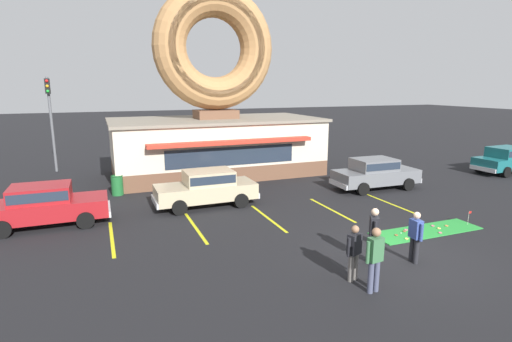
# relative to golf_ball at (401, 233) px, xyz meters

# --- Properties ---
(ground_plane) EXTENTS (160.00, 160.00, 0.00)m
(ground_plane) POSITION_rel_golf_ball_xyz_m (-1.39, -1.53, -0.05)
(ground_plane) COLOR black
(donut_shop_building) EXTENTS (12.30, 6.75, 10.96)m
(donut_shop_building) POSITION_rel_golf_ball_xyz_m (-3.30, 12.41, 3.69)
(donut_shop_building) COLOR brown
(donut_shop_building) RESTS_ON ground
(putting_mat) EXTENTS (4.36, 1.22, 0.03)m
(putting_mat) POSITION_rel_golf_ball_xyz_m (1.10, -0.08, -0.04)
(putting_mat) COLOR green
(putting_mat) RESTS_ON ground
(mini_donut_near_left) EXTENTS (0.13, 0.13, 0.04)m
(mini_donut_near_left) POSITION_rel_golf_ball_xyz_m (1.67, 0.18, -0.00)
(mini_donut_near_left) COLOR #D8667F
(mini_donut_near_left) RESTS_ON putting_mat
(mini_donut_near_right) EXTENTS (0.13, 0.13, 0.04)m
(mini_donut_near_right) POSITION_rel_golf_ball_xyz_m (-0.18, -0.49, -0.00)
(mini_donut_near_right) COLOR #E5C666
(mini_donut_near_right) RESTS_ON putting_mat
(mini_donut_mid_left) EXTENTS (0.13, 0.13, 0.04)m
(mini_donut_mid_left) POSITION_rel_golf_ball_xyz_m (1.68, -0.12, -0.00)
(mini_donut_mid_left) COLOR #E5C666
(mini_donut_mid_left) RESTS_ON putting_mat
(mini_donut_mid_centre) EXTENTS (0.13, 0.13, 0.04)m
(mini_donut_mid_centre) POSITION_rel_golf_ball_xyz_m (1.36, -0.49, -0.00)
(mini_donut_mid_centre) COLOR #D8667F
(mini_donut_mid_centre) RESTS_ON putting_mat
(mini_donut_mid_right) EXTENTS (0.13, 0.13, 0.04)m
(mini_donut_mid_right) POSITION_rel_golf_ball_xyz_m (-0.28, -0.08, -0.00)
(mini_donut_mid_right) COLOR brown
(mini_donut_mid_right) RESTS_ON putting_mat
(mini_donut_far_left) EXTENTS (0.13, 0.13, 0.04)m
(mini_donut_far_left) POSITION_rel_golf_ball_xyz_m (0.41, 0.21, -0.00)
(mini_donut_far_left) COLOR #D8667F
(mini_donut_far_left) RESTS_ON putting_mat
(mini_donut_far_centre) EXTENTS (0.13, 0.13, 0.04)m
(mini_donut_far_centre) POSITION_rel_golf_ball_xyz_m (2.17, -0.02, -0.00)
(mini_donut_far_centre) COLOR #D17F47
(mini_donut_far_centre) RESTS_ON putting_mat
(mini_donut_far_right) EXTENTS (0.13, 0.13, 0.04)m
(mini_donut_far_right) POSITION_rel_golf_ball_xyz_m (0.26, 0.11, -0.00)
(mini_donut_far_right) COLOR brown
(mini_donut_far_right) RESTS_ON putting_mat
(golf_ball) EXTENTS (0.04, 0.04, 0.04)m
(golf_ball) POSITION_rel_golf_ball_xyz_m (0.00, 0.00, 0.00)
(golf_ball) COLOR white
(golf_ball) RESTS_ON putting_mat
(putting_flag_pin) EXTENTS (0.13, 0.01, 0.55)m
(putting_flag_pin) POSITION_rel_golf_ball_xyz_m (3.07, -0.21, 0.39)
(putting_flag_pin) COLOR silver
(putting_flag_pin) RESTS_ON putting_mat
(car_grey) EXTENTS (4.61, 2.09, 1.60)m
(car_grey) POSITION_rel_golf_ball_xyz_m (3.30, 5.77, 0.82)
(car_grey) COLOR slate
(car_grey) RESTS_ON ground
(car_red) EXTENTS (4.57, 2.00, 1.60)m
(car_red) POSITION_rel_golf_ball_xyz_m (-12.02, 5.78, 0.82)
(car_red) COLOR maroon
(car_red) RESTS_ON ground
(car_teal) EXTENTS (4.64, 2.14, 1.60)m
(car_teal) POSITION_rel_golf_ball_xyz_m (13.40, 5.99, 0.82)
(car_teal) COLOR #196066
(car_teal) RESTS_ON ground
(car_champagne) EXTENTS (4.57, 1.99, 1.60)m
(car_champagne) POSITION_rel_golf_ball_xyz_m (-5.60, 6.08, 0.82)
(car_champagne) COLOR #BCAD89
(car_champagne) RESTS_ON ground
(pedestrian_blue_sweater_man) EXTENTS (0.27, 0.59, 1.60)m
(pedestrian_blue_sweater_man) POSITION_rel_golf_ball_xyz_m (-1.27, -1.98, 0.83)
(pedestrian_blue_sweater_man) COLOR #232328
(pedestrian_blue_sweater_man) RESTS_ON ground
(pedestrian_hooded_kid) EXTENTS (0.40, 0.53, 1.73)m
(pedestrian_hooded_kid) POSITION_rel_golf_ball_xyz_m (-2.48, -1.56, 0.91)
(pedestrian_hooded_kid) COLOR #474C66
(pedestrian_hooded_kid) RESTS_ON ground
(pedestrian_leather_jacket_man) EXTENTS (0.59, 0.28, 1.76)m
(pedestrian_leather_jacket_man) POSITION_rel_golf_ball_xyz_m (-3.56, -3.00, 0.94)
(pedestrian_leather_jacket_man) COLOR #474C66
(pedestrian_leather_jacket_man) RESTS_ON ground
(pedestrian_clipboard_woman) EXTENTS (0.57, 0.36, 1.60)m
(pedestrian_clipboard_woman) POSITION_rel_golf_ball_xyz_m (-3.67, -2.27, 0.83)
(pedestrian_clipboard_woman) COLOR slate
(pedestrian_clipboard_woman) RESTS_ON ground
(trash_bin) EXTENTS (0.57, 0.57, 0.97)m
(trash_bin) POSITION_rel_golf_ball_xyz_m (-9.24, 9.44, 0.45)
(trash_bin) COLOR #1E662D
(trash_bin) RESTS_ON ground
(traffic_light_pole) EXTENTS (0.28, 0.47, 5.80)m
(traffic_light_pole) POSITION_rel_golf_ball_xyz_m (-12.52, 16.62, 3.66)
(traffic_light_pole) COLOR #595B60
(traffic_light_pole) RESTS_ON ground
(parking_stripe_far_left) EXTENTS (0.12, 3.60, 0.01)m
(parking_stripe_far_left) POSITION_rel_golf_ball_xyz_m (-9.75, 3.47, -0.05)
(parking_stripe_far_left) COLOR yellow
(parking_stripe_far_left) RESTS_ON ground
(parking_stripe_left) EXTENTS (0.12, 3.60, 0.01)m
(parking_stripe_left) POSITION_rel_golf_ball_xyz_m (-6.75, 3.47, -0.05)
(parking_stripe_left) COLOR yellow
(parking_stripe_left) RESTS_ON ground
(parking_stripe_mid_left) EXTENTS (0.12, 3.60, 0.01)m
(parking_stripe_mid_left) POSITION_rel_golf_ball_xyz_m (-3.75, 3.47, -0.05)
(parking_stripe_mid_left) COLOR yellow
(parking_stripe_mid_left) RESTS_ON ground
(parking_stripe_centre) EXTENTS (0.12, 3.60, 0.01)m
(parking_stripe_centre) POSITION_rel_golf_ball_xyz_m (-0.75, 3.47, -0.05)
(parking_stripe_centre) COLOR yellow
(parking_stripe_centre) RESTS_ON ground
(parking_stripe_mid_right) EXTENTS (0.12, 3.60, 0.01)m
(parking_stripe_mid_right) POSITION_rel_golf_ball_xyz_m (2.25, 3.47, -0.05)
(parking_stripe_mid_right) COLOR yellow
(parking_stripe_mid_right) RESTS_ON ground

